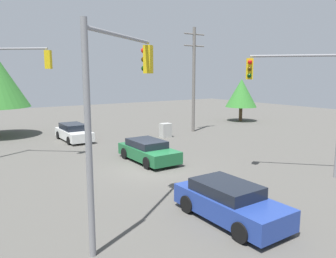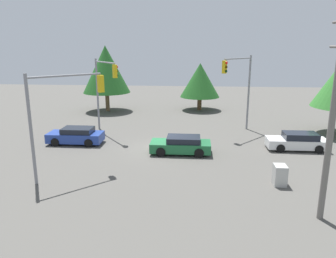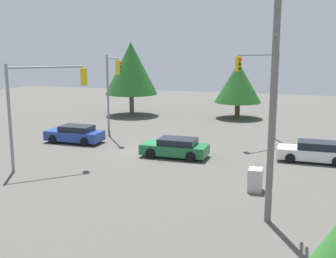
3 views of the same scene
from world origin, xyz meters
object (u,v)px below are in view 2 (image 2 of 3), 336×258
object	(u,v)px
sedan_white	(298,141)
traffic_signal_aux	(240,81)
electrical_cabinet	(280,175)
traffic_signal_cross	(104,83)
traffic_signal_main	(61,105)
sedan_green	(181,145)
sedan_blue	(76,136)

from	to	relation	value
sedan_white	traffic_signal_aux	xyz separation A→B (m)	(4.88, 3.89, 4.05)
traffic_signal_aux	electrical_cabinet	bearing A→B (deg)	44.63
sedan_white	traffic_signal_cross	size ratio (longest dim) A/B	0.68
traffic_signal_main	traffic_signal_cross	xyz separation A→B (m)	(10.19, 0.31, 0.17)
traffic_signal_aux	electrical_cabinet	xyz separation A→B (m)	(-11.64, -0.96, -4.11)
sedan_white	sedan_green	size ratio (longest dim) A/B	1.01
sedan_green	traffic_signal_main	bearing A→B (deg)	126.09
traffic_signal_main	electrical_cabinet	bearing A→B (deg)	-45.44
sedan_white	traffic_signal_main	size ratio (longest dim) A/B	0.71
sedan_white	traffic_signal_cross	xyz separation A→B (m)	(3.65, 15.82, 3.88)
sedan_green	traffic_signal_main	xyz separation A→B (m)	(-4.91, 6.74, 3.72)
sedan_blue	sedan_green	size ratio (longest dim) A/B	0.99
sedan_green	traffic_signal_cross	bearing A→B (deg)	53.23
sedan_blue	sedan_green	world-z (taller)	sedan_blue
sedan_blue	traffic_signal_aux	bearing A→B (deg)	-70.37
traffic_signal_cross	electrical_cabinet	world-z (taller)	traffic_signal_cross
traffic_signal_main	traffic_signal_cross	distance (m)	10.20
sedan_green	traffic_signal_aux	bearing A→B (deg)	-36.80
sedan_white	traffic_signal_aux	size ratio (longest dim) A/B	0.65
sedan_green	traffic_signal_cross	xyz separation A→B (m)	(5.27, 7.06, 3.89)
sedan_blue	traffic_signal_aux	distance (m)	14.81
sedan_green	sedan_white	bearing A→B (deg)	-79.48
sedan_blue	electrical_cabinet	world-z (taller)	sedan_blue
sedan_blue	traffic_signal_aux	world-z (taller)	traffic_signal_aux
sedan_white	traffic_signal_cross	world-z (taller)	traffic_signal_cross
traffic_signal_main	traffic_signal_aux	bearing A→B (deg)	0.09
sedan_blue	traffic_signal_main	distance (m)	7.81
sedan_white	electrical_cabinet	xyz separation A→B (m)	(-6.76, 2.93, -0.06)
sedan_green	traffic_signal_main	size ratio (longest dim) A/B	0.70
sedan_white	sedan_blue	bearing A→B (deg)	89.68
electrical_cabinet	sedan_white	bearing A→B (deg)	-23.43
sedan_blue	electrical_cabinet	distance (m)	15.93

